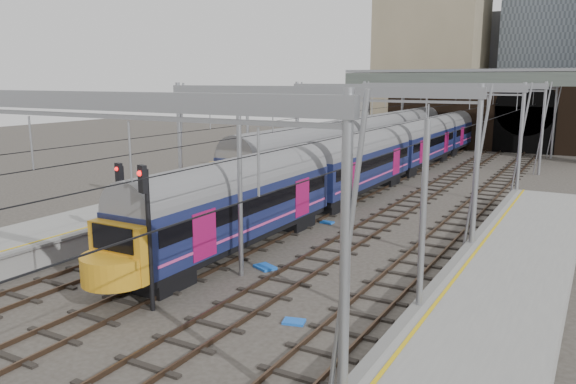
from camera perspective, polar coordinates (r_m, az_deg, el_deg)
The scene contains 16 objects.
ground at distance 22.62m, azimuth -7.64°, elevation -9.90°, with size 160.00×160.00×0.00m, color #38332D.
platform_left at distance 30.95m, azimuth -20.08°, elevation -3.58°, with size 4.32×55.00×1.12m.
platform_right at distance 17.24m, azimuth 18.14°, elevation -15.42°, with size 4.32×47.00×1.12m.
tracks at distance 35.19m, azimuth 7.19°, elevation -2.11°, with size 14.40×80.00×0.22m.
overhead_line at distance 40.36m, azimuth 10.96°, elevation 8.89°, with size 16.80×80.00×8.00m.
retaining_wall at distance 69.72m, azimuth 20.09°, elevation 7.53°, with size 28.00×2.75×9.00m.
overbridge at distance 64.05m, azimuth 18.12°, elevation 10.01°, with size 28.00×3.00×9.25m.
city_skyline at distance 88.26m, azimuth 23.66°, elevation 16.25°, with size 37.50×27.50×60.00m.
train_main at distance 46.93m, azimuth 10.77°, elevation 4.09°, with size 2.64×61.00×4.59m.
train_second at distance 63.09m, azimuth 11.97°, elevation 6.01°, with size 2.91×67.20×4.97m.
signal_near_left at distance 25.10m, azimuth -16.45°, elevation -1.02°, with size 0.36×0.46×4.71m.
signal_near_centre at distance 20.13m, azimuth -14.12°, elevation -2.93°, with size 0.42×0.48×5.31m.
relay_cabinet at distance 28.26m, azimuth -14.89°, elevation -4.70°, with size 0.53×0.44×1.06m, color silver.
equip_cover_a at distance 24.92m, azimuth -2.35°, elevation -7.63°, with size 0.95×0.67×0.11m, color blue.
equip_cover_b at distance 32.58m, azimuth 4.00°, elevation -3.10°, with size 0.73×0.51×0.09m, color blue.
equip_cover_c at distance 19.65m, azimuth 0.61°, elevation -13.04°, with size 0.74×0.52×0.09m, color blue.
Camera 1 is at (12.83, -16.74, 8.16)m, focal length 35.00 mm.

